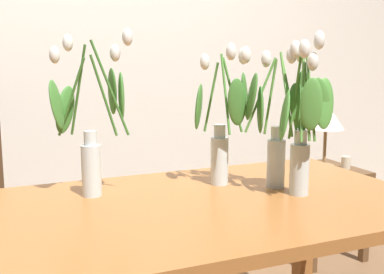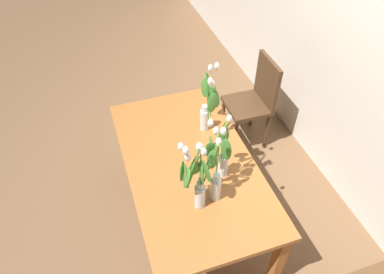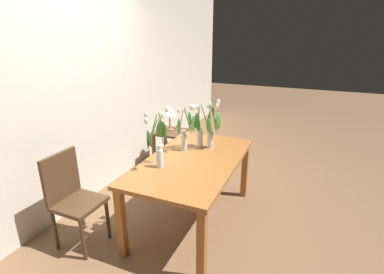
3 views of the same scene
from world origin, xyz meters
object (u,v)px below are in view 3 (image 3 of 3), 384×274
(tulip_vase_1, at_px, (213,129))
(tulip_vase_3, at_px, (158,144))
(pillar_candle, at_px, (177,127))
(tulip_vase_0, at_px, (202,128))
(tulip_vase_2, at_px, (185,133))
(side_table, at_px, (170,138))
(dining_table, at_px, (193,167))
(dining_chair, at_px, (72,195))
(table_lamp, at_px, (169,111))

(tulip_vase_1, distance_m, tulip_vase_3, 0.73)
(tulip_vase_1, relative_size, tulip_vase_3, 0.98)
(tulip_vase_1, relative_size, pillar_candle, 7.50)
(pillar_candle, bearing_deg, tulip_vase_0, -142.13)
(tulip_vase_0, xyz_separation_m, tulip_vase_1, (0.03, -0.12, -0.00))
(tulip_vase_2, relative_size, side_table, 0.96)
(tulip_vase_3, distance_m, pillar_candle, 1.80)
(tulip_vase_0, bearing_deg, dining_table, -173.46)
(dining_table, height_order, tulip_vase_1, tulip_vase_1)
(dining_chair, bearing_deg, tulip_vase_1, -41.77)
(tulip_vase_3, xyz_separation_m, table_lamp, (1.56, 0.68, -0.12))
(tulip_vase_0, xyz_separation_m, dining_chair, (-1.10, 0.88, -0.44))
(tulip_vase_0, relative_size, pillar_candle, 7.14)
(side_table, bearing_deg, tulip_vase_3, -156.70)
(tulip_vase_0, bearing_deg, side_table, 43.82)
(tulip_vase_3, xyz_separation_m, pillar_candle, (1.66, 0.60, -0.39))
(tulip_vase_1, xyz_separation_m, pillar_candle, (1.00, 0.92, -0.38))
(side_table, bearing_deg, tulip_vase_2, -145.19)
(tulip_vase_3, height_order, side_table, tulip_vase_3)
(tulip_vase_2, height_order, dining_chair, tulip_vase_2)
(side_table, height_order, table_lamp, table_lamp)
(tulip_vase_2, bearing_deg, dining_table, -138.03)
(pillar_candle, bearing_deg, dining_chair, 177.73)
(dining_chair, xyz_separation_m, side_table, (2.00, -0.02, -0.09))
(dining_table, height_order, tulip_vase_0, tulip_vase_0)
(dining_table, distance_m, table_lamp, 1.58)
(table_lamp, bearing_deg, tulip_vase_2, -145.30)
(dining_table, relative_size, pillar_candle, 21.33)
(tulip_vase_0, distance_m, side_table, 1.35)
(table_lamp, relative_size, pillar_candle, 5.31)
(tulip_vase_2, xyz_separation_m, tulip_vase_3, (-0.48, 0.07, 0.03))
(tulip_vase_1, bearing_deg, tulip_vase_0, 102.17)
(tulip_vase_0, xyz_separation_m, side_table, (0.89, 0.86, -0.54))
(tulip_vase_1, distance_m, dining_chair, 1.58)
(tulip_vase_3, relative_size, dining_chair, 0.62)
(dining_chair, bearing_deg, side_table, -0.70)
(tulip_vase_1, relative_size, dining_chair, 0.61)
(dining_table, relative_size, side_table, 2.91)
(dining_chair, distance_m, table_lamp, 2.06)
(tulip_vase_1, bearing_deg, side_table, 48.58)
(dining_chair, xyz_separation_m, table_lamp, (2.03, -0.00, 0.33))
(tulip_vase_3, relative_size, side_table, 1.05)
(tulip_vase_1, xyz_separation_m, tulip_vase_2, (-0.18, 0.25, -0.02))
(dining_table, relative_size, tulip_vase_3, 2.77)
(tulip_vase_1, relative_size, table_lamp, 1.41)
(dining_table, xyz_separation_m, tulip_vase_1, (0.37, -0.09, 0.32))
(tulip_vase_0, relative_size, tulip_vase_2, 1.01)
(dining_chair, xyz_separation_m, pillar_candle, (2.13, -0.08, 0.06))
(table_lamp, bearing_deg, tulip_vase_1, -131.92)
(tulip_vase_0, relative_size, tulip_vase_1, 0.95)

